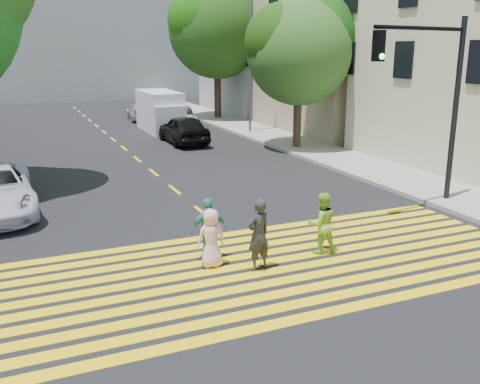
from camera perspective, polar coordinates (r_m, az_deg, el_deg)
ground at (r=11.67m, az=5.95°, el=-10.22°), size 120.00×120.00×0.00m
sidewalk_right at (r=28.22m, az=6.22°, el=5.02°), size 3.00×60.00×0.15m
crosswalk at (r=12.69m, az=3.12°, el=-7.97°), size 13.40×5.30×0.01m
lane_line at (r=32.47m, az=-13.85°, el=5.86°), size 0.12×34.40×0.01m
building_right_tan at (r=34.68m, az=12.79°, el=14.79°), size 10.00×10.00×10.00m
building_right_grey at (r=44.08m, az=4.13°, el=15.10°), size 10.00×10.00×10.00m
backdrop_block at (r=57.40m, az=-18.81°, el=15.36°), size 30.00×8.00×12.00m
tree_right_near at (r=26.94m, az=6.48°, el=15.20°), size 6.61×6.34×7.48m
tree_right_far at (r=38.74m, az=-2.37°, el=17.44°), size 7.49×6.89×9.72m
pedestrian_man at (r=12.24m, az=1.98°, el=-4.57°), size 0.71×0.57×1.71m
pedestrian_woman at (r=13.41m, az=8.69°, el=-3.31°), size 0.82×0.67×1.56m
pedestrian_child at (r=12.46m, az=-3.10°, el=-4.95°), size 0.71×0.48×1.41m
pedestrian_extra at (r=12.86m, az=-3.33°, el=-4.00°), size 0.93×0.43×1.54m
dark_car_near at (r=28.93m, az=-6.06°, el=6.66°), size 1.83×4.51×1.53m
silver_car at (r=39.14m, az=-10.48°, el=8.51°), size 2.28×4.62×1.29m
dark_car_parked at (r=35.10m, az=-6.39°, el=7.93°), size 1.64×4.02×1.30m
white_van at (r=33.49m, az=-8.44°, el=8.38°), size 2.02×5.16×2.42m
traffic_signal at (r=17.59m, az=20.18°, el=10.48°), size 3.99×1.03×5.92m
street_lamp at (r=31.89m, az=0.81°, el=14.91°), size 1.90×0.65×8.48m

